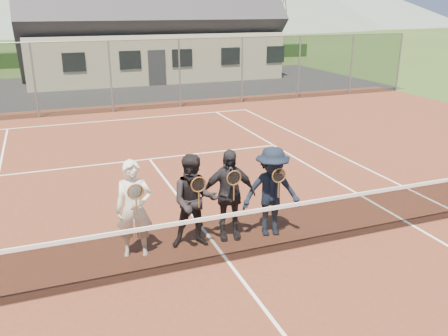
# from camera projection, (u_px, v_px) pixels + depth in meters

# --- Properties ---
(ground) EXTENTS (220.00, 220.00, 0.00)m
(ground) POSITION_uv_depth(u_px,v_px,m) (96.00, 89.00, 26.10)
(ground) COLOR #2B4418
(ground) RESTS_ON ground
(court_surface) EXTENTS (30.00, 30.00, 0.02)m
(court_surface) POSITION_uv_depth(u_px,v_px,m) (228.00, 262.00, 8.43)
(court_surface) COLOR #562819
(court_surface) RESTS_ON ground
(tarmac_carpark) EXTENTS (40.00, 12.00, 0.01)m
(tarmac_carpark) POSITION_uv_depth(u_px,v_px,m) (17.00, 94.00, 24.74)
(tarmac_carpark) COLOR black
(tarmac_carpark) RESTS_ON ground
(hedge_row) EXTENTS (40.00, 1.20, 1.10)m
(hedge_row) POSITION_uv_depth(u_px,v_px,m) (77.00, 58.00, 36.52)
(hedge_row) COLOR black
(hedge_row) RESTS_ON ground
(court_markings) EXTENTS (11.03, 23.83, 0.01)m
(court_markings) POSITION_uv_depth(u_px,v_px,m) (228.00, 262.00, 8.43)
(court_markings) COLOR white
(court_markings) RESTS_ON court_surface
(tennis_net) EXTENTS (11.68, 0.08, 1.10)m
(tennis_net) POSITION_uv_depth(u_px,v_px,m) (228.00, 236.00, 8.26)
(tennis_net) COLOR slate
(tennis_net) RESTS_ON ground
(perimeter_fence) EXTENTS (30.07, 0.07, 3.02)m
(perimeter_fence) POSITION_uv_depth(u_px,v_px,m) (111.00, 77.00, 19.87)
(perimeter_fence) COLOR slate
(perimeter_fence) RESTS_ON ground
(clubhouse) EXTENTS (15.60, 8.20, 7.70)m
(clubhouse) POSITION_uv_depth(u_px,v_px,m) (148.00, 12.00, 29.69)
(clubhouse) COLOR beige
(clubhouse) RESTS_ON ground
(player_a) EXTENTS (0.74, 0.57, 1.80)m
(player_a) POSITION_uv_depth(u_px,v_px,m) (134.00, 209.00, 8.41)
(player_a) COLOR silver
(player_a) RESTS_ON court_surface
(player_b) EXTENTS (1.01, 0.86, 1.80)m
(player_b) POSITION_uv_depth(u_px,v_px,m) (194.00, 201.00, 8.74)
(player_b) COLOR black
(player_b) RESTS_ON court_surface
(player_c) EXTENTS (1.12, 0.62, 1.80)m
(player_c) POSITION_uv_depth(u_px,v_px,m) (228.00, 194.00, 9.06)
(player_c) COLOR black
(player_c) RESTS_ON court_surface
(player_d) EXTENTS (1.27, 0.89, 1.80)m
(player_d) POSITION_uv_depth(u_px,v_px,m) (272.00, 192.00, 9.18)
(player_d) COLOR black
(player_d) RESTS_ON court_surface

